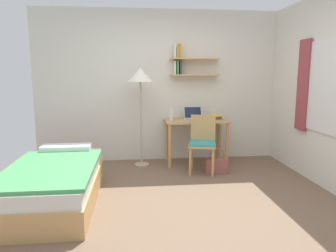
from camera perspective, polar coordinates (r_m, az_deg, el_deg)
ground_plane at (r=3.84m, az=2.10°, el=-13.85°), size 5.28×5.28×0.00m
wall_back at (r=5.54m, az=-0.74°, el=7.29°), size 4.40×0.27×2.60m
bed at (r=4.01m, az=-19.81°, el=-9.75°), size 0.97×1.85×0.54m
desk at (r=5.37m, az=5.10°, el=-0.34°), size 1.05×0.59×0.75m
desk_chair at (r=4.90m, az=6.27°, el=-2.74°), size 0.50×0.51×0.88m
standing_lamp at (r=5.13m, az=-5.02°, el=8.39°), size 0.42×0.42×1.62m
laptop at (r=5.41m, az=4.58°, el=1.81°), size 0.32×0.24×0.22m
water_bottle at (r=5.26m, az=0.63°, el=2.15°), size 0.06×0.06×0.21m
book_stack at (r=5.48m, az=8.69°, el=1.61°), size 0.20×0.24×0.07m
handbag at (r=4.92m, az=8.83°, el=-7.04°), size 0.33×0.12×0.40m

